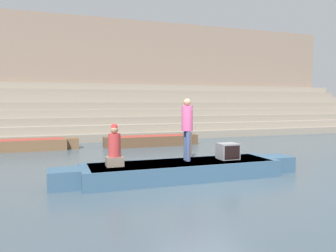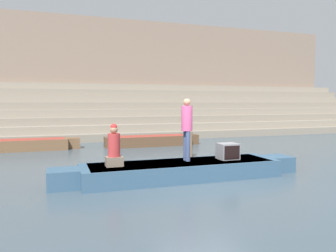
{
  "view_description": "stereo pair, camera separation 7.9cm",
  "coord_description": "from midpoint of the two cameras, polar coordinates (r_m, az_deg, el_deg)",
  "views": [
    {
      "loc": [
        -3.8,
        -7.9,
        2.08
      ],
      "look_at": [
        -0.55,
        1.5,
        1.36
      ],
      "focal_mm": 35.0,
      "sensor_mm": 36.0,
      "label": 1
    },
    {
      "loc": [
        -3.73,
        -7.93,
        2.08
      ],
      "look_at": [
        -0.55,
        1.5,
        1.36
      ],
      "focal_mm": 35.0,
      "sensor_mm": 36.0,
      "label": 2
    }
  ],
  "objects": [
    {
      "name": "person_standing",
      "position": [
        9.04,
        3.1,
        0.23
      ],
      "size": [
        0.31,
        0.31,
        1.73
      ],
      "rotation": [
        0.0,
        0.0,
        -0.19
      ],
      "color": "#3D4C75",
      "rests_on": "rowboat_main"
    },
    {
      "name": "back_wall",
      "position": [
        23.58,
        -9.97,
        8.44
      ],
      "size": [
        34.2,
        1.28,
        7.8
      ],
      "color": "#7F6B5B",
      "rests_on": "ground"
    },
    {
      "name": "ground_plane",
      "position": [
        9.01,
        6.24,
        -9.25
      ],
      "size": [
        120.0,
        120.0,
        0.0
      ],
      "primitive_type": "plane",
      "color": "#3D4C56"
    },
    {
      "name": "mooring_post",
      "position": [
        12.36,
        3.66,
        -3.29
      ],
      "size": [
        0.15,
        0.15,
        0.97
      ],
      "primitive_type": "cylinder",
      "color": "brown",
      "rests_on": "ground"
    },
    {
      "name": "rowboat_main",
      "position": [
        9.01,
        2.26,
        -7.62
      ],
      "size": [
        6.94,
        1.5,
        0.46
      ],
      "rotation": [
        0.0,
        0.0,
        -0.03
      ],
      "color": "#33516B",
      "rests_on": "ground"
    },
    {
      "name": "person_rowing",
      "position": [
        8.43,
        -9.56,
        -3.93
      ],
      "size": [
        0.43,
        0.34,
        1.09
      ],
      "rotation": [
        0.0,
        0.0,
        -0.11
      ],
      "color": "#756656",
      "rests_on": "rowboat_main"
    },
    {
      "name": "moored_boat_shore",
      "position": [
        15.53,
        -24.21,
        -2.98
      ],
      "size": [
        4.73,
        1.15,
        0.48
      ],
      "rotation": [
        0.0,
        0.0,
        -0.1
      ],
      "color": "brown",
      "rests_on": "ground"
    },
    {
      "name": "ghat_steps",
      "position": [
        21.05,
        -8.79,
        1.63
      ],
      "size": [
        36.0,
        5.42,
        3.32
      ],
      "color": "gray",
      "rests_on": "ground"
    },
    {
      "name": "tv_set",
      "position": [
        9.53,
        10.16,
        -4.33
      ],
      "size": [
        0.55,
        0.49,
        0.45
      ],
      "rotation": [
        0.0,
        0.0,
        -0.14
      ],
      "color": "slate",
      "rests_on": "rowboat_main"
    },
    {
      "name": "moored_boat_distant",
      "position": [
        15.81,
        -3.0,
        -2.5
      ],
      "size": [
        4.6,
        1.15,
        0.48
      ],
      "rotation": [
        0.0,
        0.0,
        0.12
      ],
      "color": "brown",
      "rests_on": "ground"
    }
  ]
}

